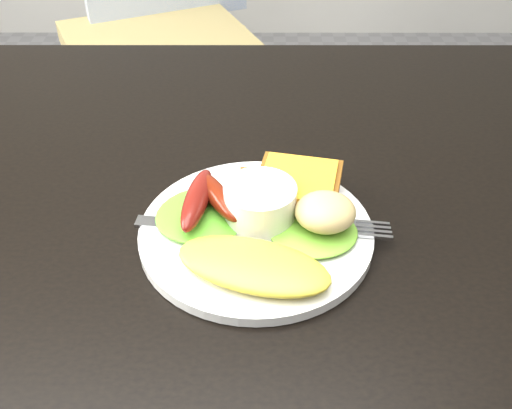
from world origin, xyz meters
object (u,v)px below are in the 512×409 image
at_px(dining_chair, 162,49).
at_px(person, 302,14).
at_px(dining_table, 225,226).
at_px(plate, 256,232).

relative_size(dining_chair, person, 0.30).
bearing_deg(dining_table, dining_chair, 101.99).
distance_m(dining_table, dining_chair, 1.11).
xyz_separation_m(dining_chair, person, (0.33, -0.60, 0.33)).
height_order(dining_table, plate, plate).
relative_size(dining_table, person, 0.77).
bearing_deg(plate, dining_chair, 103.17).
relative_size(person, plate, 7.03).
xyz_separation_m(dining_table, dining_chair, (-0.22, 1.05, -0.28)).
bearing_deg(person, dining_table, 70.83).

